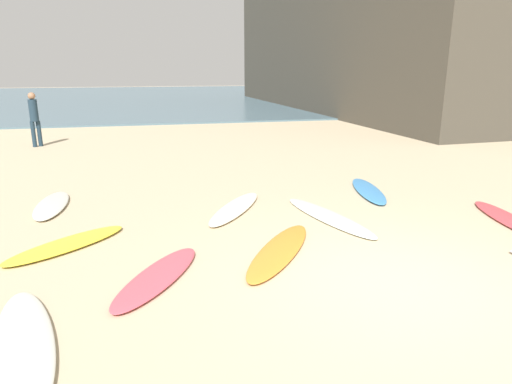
{
  "coord_description": "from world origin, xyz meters",
  "views": [
    {
      "loc": [
        -2.95,
        -4.67,
        2.69
      ],
      "look_at": [
        -1.03,
        3.63,
        0.3
      ],
      "focal_mm": 31.56,
      "sensor_mm": 36.0,
      "label": 1
    }
  ],
  "objects_px": {
    "surfboard_3": "(235,208)",
    "surfboard_4": "(328,217)",
    "surfboard_1": "(52,205)",
    "surfboard_0": "(158,276)",
    "surfboard_6": "(368,190)",
    "surfboard_5": "(279,250)",
    "surfboard_8": "(508,219)",
    "surfboard_9": "(25,342)",
    "surfboard_2": "(67,244)",
    "beachgoer_near": "(34,116)"
  },
  "relations": [
    {
      "from": "surfboard_3",
      "to": "surfboard_9",
      "type": "distance_m",
      "value": 4.79
    },
    {
      "from": "surfboard_2",
      "to": "surfboard_3",
      "type": "xyz_separation_m",
      "value": [
        2.86,
        1.23,
        -0.0
      ]
    },
    {
      "from": "surfboard_2",
      "to": "surfboard_3",
      "type": "distance_m",
      "value": 3.11
    },
    {
      "from": "surfboard_2",
      "to": "surfboard_6",
      "type": "bearing_deg",
      "value": 66.19
    },
    {
      "from": "surfboard_3",
      "to": "surfboard_9",
      "type": "relative_size",
      "value": 0.98
    },
    {
      "from": "surfboard_1",
      "to": "surfboard_3",
      "type": "height_order",
      "value": "surfboard_1"
    },
    {
      "from": "surfboard_5",
      "to": "surfboard_6",
      "type": "height_order",
      "value": "surfboard_6"
    },
    {
      "from": "surfboard_1",
      "to": "surfboard_6",
      "type": "height_order",
      "value": "surfboard_1"
    },
    {
      "from": "surfboard_4",
      "to": "surfboard_8",
      "type": "bearing_deg",
      "value": 150.05
    },
    {
      "from": "surfboard_0",
      "to": "surfboard_2",
      "type": "relative_size",
      "value": 0.98
    },
    {
      "from": "surfboard_1",
      "to": "surfboard_9",
      "type": "relative_size",
      "value": 0.86
    },
    {
      "from": "surfboard_2",
      "to": "surfboard_1",
      "type": "bearing_deg",
      "value": 155.28
    },
    {
      "from": "surfboard_6",
      "to": "surfboard_2",
      "type": "bearing_deg",
      "value": 29.26
    },
    {
      "from": "surfboard_0",
      "to": "surfboard_9",
      "type": "relative_size",
      "value": 0.85
    },
    {
      "from": "surfboard_8",
      "to": "surfboard_6",
      "type": "bearing_deg",
      "value": 135.59
    },
    {
      "from": "surfboard_0",
      "to": "surfboard_9",
      "type": "bearing_deg",
      "value": -107.25
    },
    {
      "from": "surfboard_0",
      "to": "surfboard_1",
      "type": "height_order",
      "value": "surfboard_1"
    },
    {
      "from": "surfboard_4",
      "to": "surfboard_6",
      "type": "distance_m",
      "value": 2.09
    },
    {
      "from": "surfboard_0",
      "to": "surfboard_3",
      "type": "relative_size",
      "value": 0.87
    },
    {
      "from": "surfboard_1",
      "to": "surfboard_6",
      "type": "distance_m",
      "value": 6.61
    },
    {
      "from": "surfboard_4",
      "to": "surfboard_9",
      "type": "height_order",
      "value": "surfboard_9"
    },
    {
      "from": "surfboard_4",
      "to": "surfboard_9",
      "type": "xyz_separation_m",
      "value": [
        -4.42,
        -2.99,
        0.01
      ]
    },
    {
      "from": "surfboard_2",
      "to": "surfboard_5",
      "type": "relative_size",
      "value": 0.86
    },
    {
      "from": "surfboard_4",
      "to": "surfboard_8",
      "type": "distance_m",
      "value": 3.22
    },
    {
      "from": "surfboard_0",
      "to": "surfboard_5",
      "type": "relative_size",
      "value": 0.84
    },
    {
      "from": "surfboard_0",
      "to": "surfboard_5",
      "type": "bearing_deg",
      "value": 45.39
    },
    {
      "from": "surfboard_4",
      "to": "surfboard_5",
      "type": "bearing_deg",
      "value": 31.29
    },
    {
      "from": "surfboard_1",
      "to": "surfboard_0",
      "type": "bearing_deg",
      "value": 118.17
    },
    {
      "from": "surfboard_1",
      "to": "surfboard_8",
      "type": "bearing_deg",
      "value": 161.25
    },
    {
      "from": "surfboard_9",
      "to": "surfboard_5",
      "type": "bearing_deg",
      "value": 12.91
    },
    {
      "from": "surfboard_1",
      "to": "beachgoer_near",
      "type": "distance_m",
      "value": 7.85
    },
    {
      "from": "surfboard_5",
      "to": "surfboard_8",
      "type": "xyz_separation_m",
      "value": [
        4.4,
        0.45,
        -0.0
      ]
    },
    {
      "from": "surfboard_2",
      "to": "surfboard_8",
      "type": "relative_size",
      "value": 0.92
    },
    {
      "from": "surfboard_6",
      "to": "surfboard_8",
      "type": "height_order",
      "value": "surfboard_6"
    },
    {
      "from": "surfboard_0",
      "to": "surfboard_3",
      "type": "xyz_separation_m",
      "value": [
        1.52,
        2.66,
        0.0
      ]
    },
    {
      "from": "surfboard_0",
      "to": "beachgoer_near",
      "type": "xyz_separation_m",
      "value": [
        -3.84,
        11.23,
        1.0
      ]
    },
    {
      "from": "surfboard_6",
      "to": "surfboard_9",
      "type": "height_order",
      "value": "surfboard_9"
    },
    {
      "from": "surfboard_0",
      "to": "surfboard_6",
      "type": "xyz_separation_m",
      "value": [
        4.62,
        3.24,
        0.0
      ]
    },
    {
      "from": "surfboard_0",
      "to": "surfboard_9",
      "type": "distance_m",
      "value": 1.78
    },
    {
      "from": "surfboard_6",
      "to": "beachgoer_near",
      "type": "xyz_separation_m",
      "value": [
        -8.46,
        7.99,
        0.99
      ]
    },
    {
      "from": "surfboard_3",
      "to": "surfboard_4",
      "type": "bearing_deg",
      "value": -177.4
    },
    {
      "from": "surfboard_8",
      "to": "surfboard_1",
      "type": "bearing_deg",
      "value": 172.78
    },
    {
      "from": "beachgoer_near",
      "to": "surfboard_3",
      "type": "bearing_deg",
      "value": -92.94
    },
    {
      "from": "surfboard_1",
      "to": "beachgoer_near",
      "type": "relative_size",
      "value": 1.08
    },
    {
      "from": "surfboard_0",
      "to": "surfboard_8",
      "type": "distance_m",
      "value": 6.26
    },
    {
      "from": "beachgoer_near",
      "to": "surfboard_0",
      "type": "bearing_deg",
      "value": -106.09
    },
    {
      "from": "surfboard_5",
      "to": "surfboard_8",
      "type": "height_order",
      "value": "same"
    },
    {
      "from": "surfboard_4",
      "to": "surfboard_2",
      "type": "bearing_deg",
      "value": -9.36
    },
    {
      "from": "surfboard_1",
      "to": "surfboard_3",
      "type": "distance_m",
      "value": 3.64
    },
    {
      "from": "surfboard_9",
      "to": "surfboard_3",
      "type": "bearing_deg",
      "value": 38.31
    }
  ]
}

